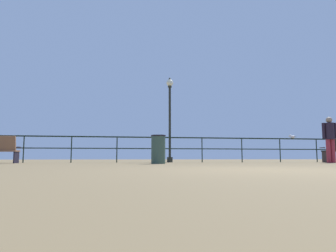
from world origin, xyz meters
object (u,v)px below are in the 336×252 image
lamppost_center (170,113)px  person_by_bench (330,136)px  trash_bin (158,149)px  seagull_on_rail (292,137)px

lamppost_center → person_by_bench: lamppost_center is taller
lamppost_center → trash_bin: 3.51m
lamppost_center → seagull_on_rail: size_ratio=10.42×
person_by_bench → seagull_on_rail: bearing=104.3°
trash_bin → lamppost_center: bearing=73.8°
lamppost_center → trash_bin: lamppost_center is taller
person_by_bench → seagull_on_rail: (-0.47, 1.84, 0.11)m
lamppost_center → seagull_on_rail: bearing=-2.7°
trash_bin → person_by_bench: bearing=7.3°
person_by_bench → trash_bin: bearing=-172.7°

